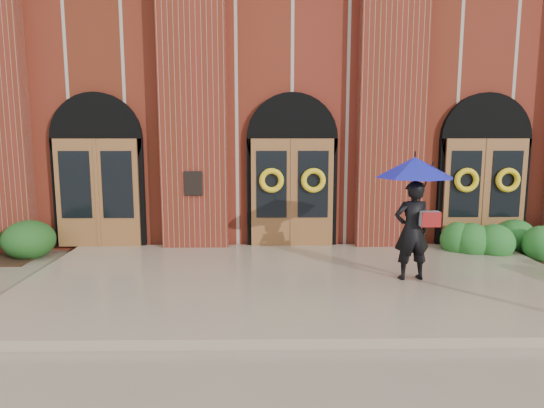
{
  "coord_description": "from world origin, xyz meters",
  "views": [
    {
      "loc": [
        -0.64,
        -8.44,
        2.83
      ],
      "look_at": [
        -0.49,
        1.0,
        1.4
      ],
      "focal_mm": 32.0,
      "sensor_mm": 36.0,
      "label": 1
    }
  ],
  "objects": [
    {
      "name": "ground",
      "position": [
        0.0,
        0.0,
        0.0
      ],
      "size": [
        90.0,
        90.0,
        0.0
      ],
      "primitive_type": "plane",
      "color": "gray",
      "rests_on": "ground"
    },
    {
      "name": "landing",
      "position": [
        0.0,
        0.15,
        0.07
      ],
      "size": [
        10.0,
        5.3,
        0.15
      ],
      "primitive_type": "cube",
      "color": "gray",
      "rests_on": "ground"
    },
    {
      "name": "church_building",
      "position": [
        0.0,
        8.78,
        3.5
      ],
      "size": [
        16.2,
        12.53,
        7.0
      ],
      "color": "maroon",
      "rests_on": "ground"
    },
    {
      "name": "man_with_umbrella",
      "position": [
        2.01,
        0.05,
        1.7
      ],
      "size": [
        1.54,
        1.54,
        2.22
      ],
      "rotation": [
        0.0,
        0.0,
        3.25
      ],
      "color": "black",
      "rests_on": "landing"
    },
    {
      "name": "hedge_wall_right",
      "position": [
        5.2,
        2.2,
        0.37
      ],
      "size": [
        2.91,
        1.17,
        0.75
      ],
      "primitive_type": "ellipsoid",
      "color": "#225F21",
      "rests_on": "ground"
    }
  ]
}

